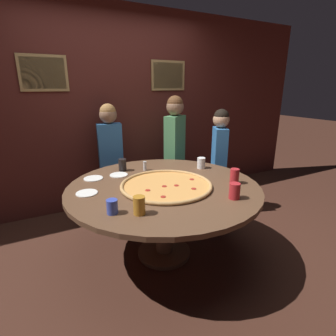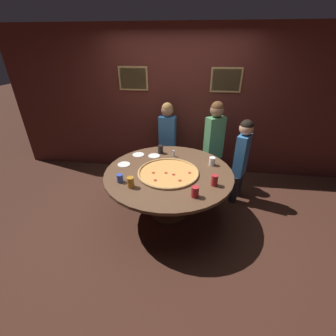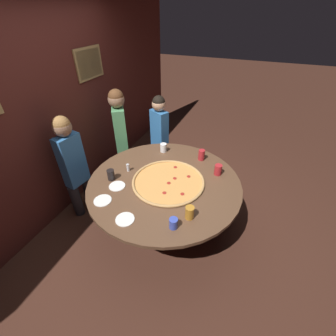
{
  "view_description": "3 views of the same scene",
  "coord_description": "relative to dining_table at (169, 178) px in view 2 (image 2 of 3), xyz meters",
  "views": [
    {
      "loc": [
        -1.01,
        -2.02,
        1.61
      ],
      "look_at": [
        0.06,
        0.03,
        0.88
      ],
      "focal_mm": 28.0,
      "sensor_mm": 36.0,
      "label": 1
    },
    {
      "loc": [
        0.31,
        -2.66,
        2.27
      ],
      "look_at": [
        -0.01,
        -0.03,
        0.81
      ],
      "focal_mm": 24.0,
      "sensor_mm": 36.0,
      "label": 2
    },
    {
      "loc": [
        -1.84,
        -0.8,
        2.38
      ],
      "look_at": [
        0.01,
        -0.04,
        0.93
      ],
      "focal_mm": 24.0,
      "sensor_mm": 36.0,
      "label": 3
    }
  ],
  "objects": [
    {
      "name": "ground_plane",
      "position": [
        0.0,
        0.0,
        -0.63
      ],
      "size": [
        24.0,
        24.0,
        0.0
      ],
      "primitive_type": "plane",
      "color": "#422319"
    },
    {
      "name": "back_wall",
      "position": [
        0.0,
        1.48,
        0.68
      ],
      "size": [
        6.4,
        0.08,
        2.6
      ],
      "color": "#4C1E19",
      "rests_on": "ground_plane"
    },
    {
      "name": "dining_table",
      "position": [
        0.0,
        0.0,
        0.0
      ],
      "size": [
        1.76,
        1.76,
        0.74
      ],
      "color": "brown",
      "rests_on": "ground_plane"
    },
    {
      "name": "giant_pizza",
      "position": [
        0.0,
        -0.05,
        0.13
      ],
      "size": [
        0.83,
        0.83,
        0.03
      ],
      "color": "#E0994C",
      "rests_on": "dining_table"
    },
    {
      "name": "drink_cup_front_edge",
      "position": [
        -0.2,
        0.58,
        0.18
      ],
      "size": [
        0.08,
        0.08,
        0.13
      ],
      "primitive_type": "cylinder",
      "color": "black",
      "rests_on": "dining_table"
    },
    {
      "name": "drink_cup_near_right",
      "position": [
        0.6,
        -0.27,
        0.18
      ],
      "size": [
        0.08,
        0.08,
        0.14
      ],
      "primitive_type": "cylinder",
      "color": "#B22328",
      "rests_on": "dining_table"
    },
    {
      "name": "drink_cup_near_left",
      "position": [
        0.6,
        0.27,
        0.17
      ],
      "size": [
        0.09,
        0.09,
        0.12
      ],
      "primitive_type": "cylinder",
      "color": "white",
      "rests_on": "dining_table"
    },
    {
      "name": "drink_cup_by_shaker",
      "position": [
        -0.41,
        -0.44,
        0.18
      ],
      "size": [
        0.09,
        0.09,
        0.13
      ],
      "primitive_type": "cylinder",
      "color": "#BC7A23",
      "rests_on": "dining_table"
    },
    {
      "name": "drink_cup_far_left",
      "position": [
        -0.58,
        -0.34,
        0.17
      ],
      "size": [
        0.08,
        0.08,
        0.11
      ],
      "primitive_type": "cylinder",
      "color": "#384CB7",
      "rests_on": "dining_table"
    },
    {
      "name": "drink_cup_centre_back",
      "position": [
        0.37,
        -0.54,
        0.18
      ],
      "size": [
        0.09,
        0.09,
        0.13
      ],
      "primitive_type": "cylinder",
      "color": "#B22328",
      "rests_on": "dining_table"
    },
    {
      "name": "white_plate_left_side",
      "position": [
        -0.29,
        0.45,
        0.12
      ],
      "size": [
        0.18,
        0.18,
        0.01
      ],
      "primitive_type": "cylinder",
      "color": "white",
      "rests_on": "dining_table"
    },
    {
      "name": "white_plate_right_side",
      "position": [
        -0.67,
        0.12,
        0.12
      ],
      "size": [
        0.18,
        0.18,
        0.01
      ],
      "primitive_type": "cylinder",
      "color": "white",
      "rests_on": "dining_table"
    },
    {
      "name": "white_plate_far_back",
      "position": [
        -0.54,
        0.47,
        0.12
      ],
      "size": [
        0.18,
        0.18,
        0.01
      ],
      "primitive_type": "cylinder",
      "color": "white",
      "rests_on": "dining_table"
    },
    {
      "name": "condiment_shaker",
      "position": [
        0.02,
        0.49,
        0.16
      ],
      "size": [
        0.04,
        0.04,
        0.1
      ],
      "color": "silver",
      "rests_on": "dining_table"
    },
    {
      "name": "diner_side_right",
      "position": [
        0.66,
        0.98,
        0.22
      ],
      "size": [
        0.38,
        0.32,
        1.5
      ],
      "rotation": [
        0.0,
        0.0,
        -2.55
      ],
      "color": "#232328",
      "rests_on": "ground_plane"
    },
    {
      "name": "diner_far_left",
      "position": [
        -0.16,
        1.17,
        0.17
      ],
      "size": [
        0.36,
        0.21,
        1.41
      ],
      "rotation": [
        0.0,
        0.0,
        3.0
      ],
      "color": "#232328",
      "rests_on": "ground_plane"
    },
    {
      "name": "diner_far_right",
      "position": [
        1.06,
        0.53,
        0.14
      ],
      "size": [
        0.26,
        0.35,
        1.35
      ],
      "rotation": [
        0.0,
        0.0,
        -2.04
      ],
      "color": "#232328",
      "rests_on": "ground_plane"
    }
  ]
}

